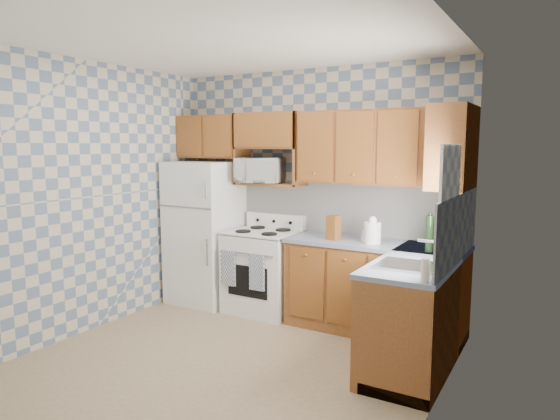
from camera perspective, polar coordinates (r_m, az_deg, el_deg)
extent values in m
plane|color=#806B50|center=(4.57, -5.50, -16.80)|extent=(3.40, 3.40, 0.00)
cube|color=slate|center=(5.57, 3.94, 2.03)|extent=(3.40, 0.02, 2.70)
cube|color=slate|center=(3.50, 17.51, -1.49)|extent=(0.02, 3.20, 2.70)
cube|color=white|center=(5.41, 7.69, 0.23)|extent=(2.60, 0.02, 0.56)
cube|color=white|center=(4.30, 19.65, -2.00)|extent=(0.02, 1.60, 0.56)
cube|color=white|center=(6.02, -8.56, -2.53)|extent=(0.75, 0.70, 1.68)
cube|color=white|center=(5.67, -1.90, -7.11)|extent=(0.76, 0.65, 0.90)
cube|color=silver|center=(5.57, -1.92, -2.57)|extent=(0.76, 0.65, 0.02)
cube|color=white|center=(5.79, -0.49, -1.24)|extent=(0.76, 0.08, 0.17)
cube|color=navy|center=(5.50, -5.93, -6.65)|extent=(0.18, 0.02, 0.38)
cube|color=navy|center=(5.30, -2.67, -7.16)|extent=(0.18, 0.02, 0.38)
cube|color=brown|center=(5.15, 10.71, -8.84)|extent=(1.75, 0.60, 0.88)
cube|color=brown|center=(4.54, 15.56, -11.25)|extent=(0.60, 1.60, 0.88)
cube|color=slate|center=(5.04, 10.82, -3.83)|extent=(1.77, 0.63, 0.04)
cube|color=slate|center=(4.41, 15.70, -5.57)|extent=(0.63, 1.60, 0.04)
cube|color=brown|center=(5.08, 11.61, 7.03)|extent=(1.75, 0.33, 0.74)
cube|color=brown|center=(6.09, -7.78, 8.28)|extent=(0.82, 0.33, 0.50)
cube|color=brown|center=(4.72, 19.14, 6.76)|extent=(0.33, 0.70, 0.74)
cube|color=brown|center=(5.64, -1.08, 2.98)|extent=(0.80, 0.33, 0.03)
imported|color=white|center=(5.64, -2.30, 4.57)|extent=(0.58, 0.46, 0.28)
cube|color=#B7B7BC|center=(4.08, 14.54, -6.23)|extent=(0.48, 0.40, 0.03)
cube|color=white|center=(3.92, 18.80, 0.87)|extent=(0.02, 0.66, 0.86)
cylinder|color=black|center=(4.67, 16.71, -2.59)|extent=(0.07, 0.07, 0.33)
cylinder|color=black|center=(4.59, 17.75, -2.93)|extent=(0.07, 0.07, 0.31)
cylinder|color=#4D2E09|center=(4.68, 18.60, -2.91)|extent=(0.07, 0.07, 0.29)
cube|color=#68300E|center=(5.08, 6.11, -2.01)|extent=(0.13, 0.13, 0.25)
cylinder|color=white|center=(4.93, 10.52, -2.58)|extent=(0.17, 0.17, 0.21)
cylinder|color=beige|center=(3.64, 16.26, -6.66)|extent=(0.06, 0.06, 0.17)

